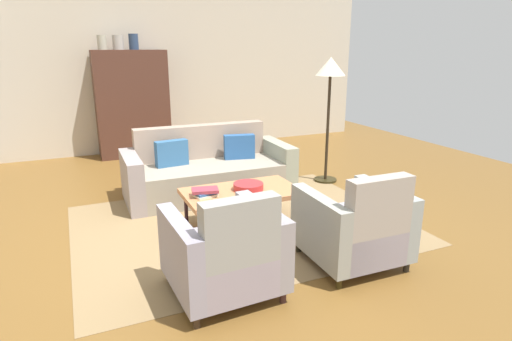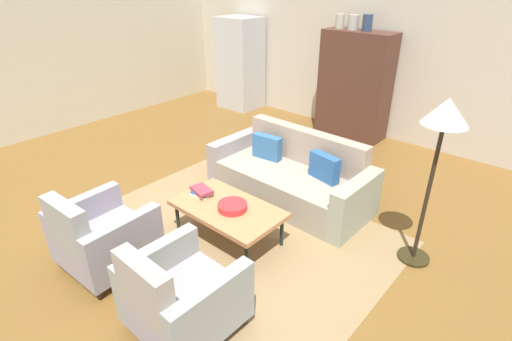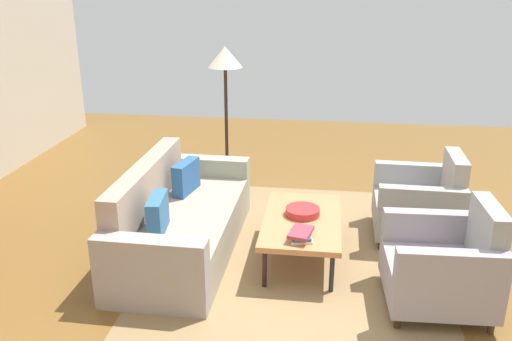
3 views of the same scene
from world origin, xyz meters
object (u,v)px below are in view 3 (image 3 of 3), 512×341
(coffee_table, at_px, (302,222))
(fruit_bowl, at_px, (303,212))
(armchair_right, at_px, (423,205))
(couch, at_px, (176,223))
(book_stack, at_px, (301,235))
(floor_lamp, at_px, (225,70))
(armchair_left, at_px, (447,267))

(coffee_table, relative_size, fruit_bowl, 3.79)
(armchair_right, relative_size, fruit_bowl, 2.78)
(couch, bearing_deg, book_stack, 72.30)
(armchair_right, relative_size, book_stack, 3.00)
(couch, distance_m, coffee_table, 1.19)
(book_stack, height_order, floor_lamp, floor_lamp)
(coffee_table, relative_size, armchair_left, 1.36)
(coffee_table, bearing_deg, armchair_right, -62.83)
(floor_lamp, bearing_deg, armchair_right, -116.85)
(armchair_left, height_order, book_stack, armchair_left)
(armchair_right, height_order, fruit_bowl, armchair_right)
(armchair_right, bearing_deg, book_stack, 131.95)
(book_stack, bearing_deg, coffee_table, 1.19)
(couch, bearing_deg, armchair_left, 76.58)
(armchair_left, xyz_separation_m, fruit_bowl, (0.67, 1.17, 0.10))
(armchair_right, xyz_separation_m, fruit_bowl, (-0.52, 1.17, 0.10))
(coffee_table, distance_m, armchair_left, 1.31)
(couch, relative_size, book_stack, 7.20)
(fruit_bowl, height_order, floor_lamp, floor_lamp)
(armchair_right, relative_size, floor_lamp, 0.51)
(coffee_table, distance_m, armchair_right, 1.31)
(coffee_table, distance_m, floor_lamp, 2.25)
(armchair_left, relative_size, book_stack, 3.00)
(couch, bearing_deg, floor_lamp, 175.00)
(armchair_left, height_order, armchair_right, same)
(coffee_table, relative_size, book_stack, 4.09)
(coffee_table, bearing_deg, fruit_bowl, 0.00)
(couch, height_order, armchair_right, armchair_right)
(couch, relative_size, armchair_left, 2.40)
(coffee_table, bearing_deg, armchair_left, -117.12)
(coffee_table, height_order, armchair_left, armchair_left)
(fruit_bowl, bearing_deg, armchair_right, -65.87)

